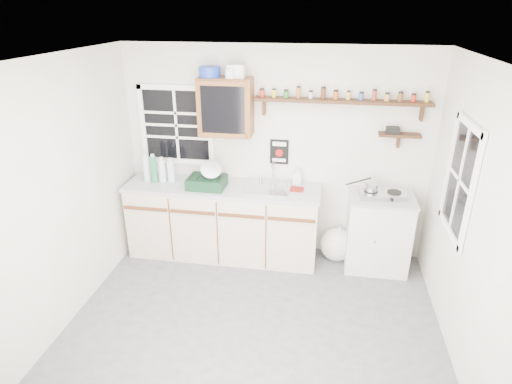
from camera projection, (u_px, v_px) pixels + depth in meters
room at (252, 213)px, 3.64m from camera, size 3.64×3.24×2.54m
main_cabinet at (223, 220)px, 5.22m from camera, size 2.31×0.63×0.92m
right_cabinet at (378, 232)px, 4.97m from camera, size 0.73×0.57×0.91m
sink at (267, 188)px, 4.96m from camera, size 0.52×0.44×0.29m
upper_cabinet at (226, 107)px, 4.80m from camera, size 0.60×0.32×0.65m
upper_cabinet_clutter at (221, 72)px, 4.66m from camera, size 0.51×0.24×0.14m
spice_shelf at (342, 100)px, 4.63m from camera, size 1.91×0.18×0.34m
secondary_shelf at (397, 134)px, 4.69m from camera, size 0.45×0.16×0.24m
warning_sign at (279, 152)px, 5.06m from camera, size 0.22×0.02×0.30m
window_back at (176, 125)px, 5.14m from camera, size 0.93×0.03×0.98m
window_right at (460, 180)px, 3.79m from camera, size 0.03×0.78×1.08m
water_bottles at (159, 170)px, 5.11m from camera, size 0.38×0.13×0.35m
dish_rack at (208, 179)px, 4.95m from camera, size 0.44×0.33×0.32m
soap_bottle at (298, 175)px, 5.06m from camera, size 0.10×0.10×0.21m
rag at (297, 189)px, 4.92m from camera, size 0.15×0.13×0.02m
hotplate at (382, 194)px, 4.76m from camera, size 0.53×0.33×0.07m
saucepan at (371, 187)px, 4.75m from camera, size 0.35×0.18×0.15m
trash_bag at (337, 244)px, 5.21m from camera, size 0.41×0.37×0.47m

